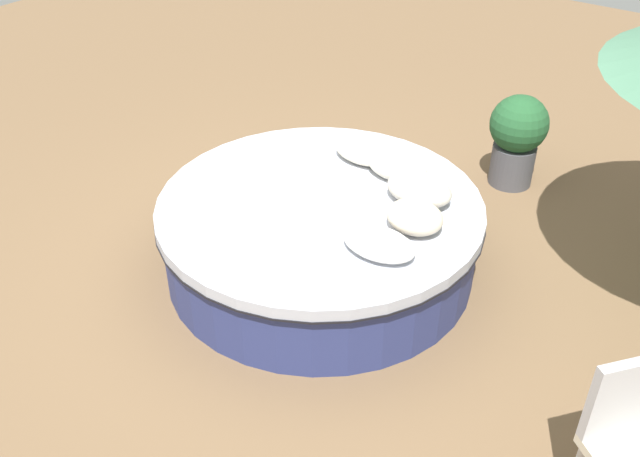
% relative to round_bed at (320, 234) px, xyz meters
% --- Properties ---
extents(ground_plane, '(16.00, 16.00, 0.00)m').
position_rel_round_bed_xyz_m(ground_plane, '(0.00, 0.00, -0.32)').
color(ground_plane, brown).
extents(round_bed, '(2.48, 2.48, 0.62)m').
position_rel_round_bed_xyz_m(round_bed, '(0.00, 0.00, 0.00)').
color(round_bed, navy).
rests_on(round_bed, ground_plane).
extents(throw_pillow_0, '(0.53, 0.35, 0.14)m').
position_rel_round_bed_xyz_m(throw_pillow_0, '(-0.69, 0.27, 0.37)').
color(throw_pillow_0, white).
rests_on(throw_pillow_0, round_bed).
extents(throw_pillow_1, '(0.41, 0.36, 0.21)m').
position_rel_round_bed_xyz_m(throw_pillow_1, '(-0.75, -0.10, 0.41)').
color(throw_pillow_1, beige).
rests_on(throw_pillow_1, round_bed).
extents(throw_pillow_2, '(0.51, 0.37, 0.20)m').
position_rel_round_bed_xyz_m(throw_pillow_2, '(-0.59, -0.45, 0.40)').
color(throw_pillow_2, beige).
rests_on(throw_pillow_2, round_bed).
extents(throw_pillow_3, '(0.51, 0.31, 0.20)m').
position_rel_round_bed_xyz_m(throw_pillow_3, '(-0.28, -0.65, 0.40)').
color(throw_pillow_3, beige).
rests_on(throw_pillow_3, round_bed).
extents(throw_pillow_4, '(0.55, 0.36, 0.16)m').
position_rel_round_bed_xyz_m(throw_pillow_4, '(0.08, -0.74, 0.38)').
color(throw_pillow_4, beige).
rests_on(throw_pillow_4, round_bed).
extents(patio_chair, '(0.71, 0.72, 0.98)m').
position_rel_round_bed_xyz_m(patio_chair, '(-2.57, 0.73, 0.24)').
color(patio_chair, '#B7B7BC').
rests_on(patio_chair, ground_plane).
extents(planter, '(0.53, 0.53, 0.88)m').
position_rel_round_bed_xyz_m(planter, '(-0.68, -2.12, 0.17)').
color(planter, '#4C4C51').
rests_on(planter, ground_plane).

